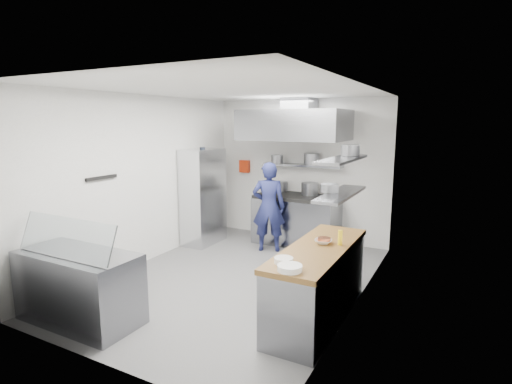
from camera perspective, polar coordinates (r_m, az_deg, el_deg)
The scene contains 35 objects.
floor at distance 6.24m, azimuth -2.64°, elevation -12.25°, with size 5.00×5.00×0.00m, color #4F4F52.
ceiling at distance 5.79m, azimuth -2.87°, elevation 14.35°, with size 5.00×5.00×0.00m, color silver.
wall_back at distance 8.08m, azimuth 6.32°, elevation 3.11°, with size 3.60×0.02×2.80m, color white.
wall_front at distance 3.96m, azimuth -21.55°, elevation -4.75°, with size 3.60×0.02×2.80m, color white.
wall_left at distance 6.93m, azimuth -15.67°, elevation 1.67°, with size 5.00×0.02×2.80m, color white.
wall_right at distance 5.19m, azimuth 14.65°, elevation -1.00°, with size 5.00×0.02×2.80m, color white.
gas_range at distance 7.85m, azimuth 5.79°, elevation -4.13°, with size 1.60×0.80×0.90m, color gray.
cooktop at distance 7.75m, azimuth 5.85°, elevation -0.69°, with size 1.57×0.78×0.06m, color black.
stock_pot_left at distance 8.17m, azimuth 3.52°, elevation 0.82°, with size 0.29×0.29×0.20m, color slate.
stock_pot_mid at distance 7.81m, azimuth 7.68°, elevation 0.47°, with size 0.32×0.32×0.24m, color slate.
over_range_shelf at distance 7.88m, azimuth 6.58°, elevation 3.81°, with size 1.60×0.30×0.04m, color gray.
shelf_pot_a at distance 7.88m, azimuth 3.02°, elevation 4.67°, with size 0.23×0.23×0.18m, color slate.
shelf_pot_b at distance 7.83m, azimuth 7.96°, elevation 4.70°, with size 0.30×0.30×0.22m, color slate.
extractor_hood at distance 7.45m, azimuth 5.52°, elevation 9.49°, with size 1.90×1.15×0.55m, color gray.
hood_duct at distance 7.67m, azimuth 6.23°, elevation 12.33°, with size 0.55×0.55×0.24m, color slate.
red_firebox at distance 8.56m, azimuth -1.64°, elevation 3.69°, with size 0.22×0.10×0.26m, color red.
chef at distance 7.31m, azimuth 1.82°, elevation -2.12°, with size 0.60×0.40×1.65m, color navy.
wire_rack at distance 7.83m, azimuth -7.54°, elevation -0.65°, with size 0.50×0.90×1.85m, color silver.
rack_bin_a at distance 7.68m, azimuth -8.43°, elevation -1.83°, with size 0.17×0.21×0.19m, color white.
rack_bin_b at distance 7.80m, azimuth -7.43°, elevation 2.10°, with size 0.15×0.19×0.17m, color yellow.
rack_jar at distance 7.64m, azimuth -7.66°, elevation 5.70°, with size 0.10×0.10×0.18m, color black.
knife_strip at distance 6.28m, azimuth -21.20°, elevation 1.91°, with size 0.04×0.55×0.05m, color black.
prep_counter_base at distance 5.00m, azimuth 8.83°, elevation -12.97°, with size 0.62×2.00×0.84m, color gray.
prep_counter_top at distance 4.84m, azimuth 8.98°, elevation -8.06°, with size 0.65×2.04×0.06m, color brown.
plate_stack_a at distance 4.04m, azimuth 4.83°, elevation -10.75°, with size 0.25×0.25×0.06m, color white.
plate_stack_b at distance 4.24m, azimuth 3.97°, elevation -9.72°, with size 0.20×0.20×0.06m, color white.
copper_pan at distance 4.99m, azimuth 9.71°, elevation -6.79°, with size 0.15×0.15×0.06m, color #BC5D35.
squeeze_bottle at distance 4.92m, azimuth 11.94°, elevation -6.39°, with size 0.05×0.05×0.18m, color yellow.
mixing_bowl at distance 4.95m, azimuth 9.58°, elevation -6.99°, with size 0.21×0.21×0.05m, color white.
wall_shelf_lower at distance 4.92m, azimuth 12.08°, elevation -0.29°, with size 0.30×1.30×0.04m, color gray.
wall_shelf_upper at distance 4.86m, azimuth 12.26°, elevation 4.59°, with size 0.30×1.30×0.04m, color gray.
shelf_pot_c at distance 4.90m, azimuth 10.48°, elevation 0.55°, with size 0.21×0.21×0.10m, color slate.
shelf_pot_d at distance 5.17m, azimuth 13.35°, elevation 5.85°, with size 0.23×0.23×0.14m, color slate.
display_case at distance 5.30m, azimuth -23.92°, elevation -12.31°, with size 1.50×0.70×0.85m, color gray.
display_glass at distance 5.03m, azimuth -25.51°, elevation -5.86°, with size 1.47×0.02×0.45m, color silver.
Camera 1 is at (2.94, -4.97, 2.36)m, focal length 28.00 mm.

